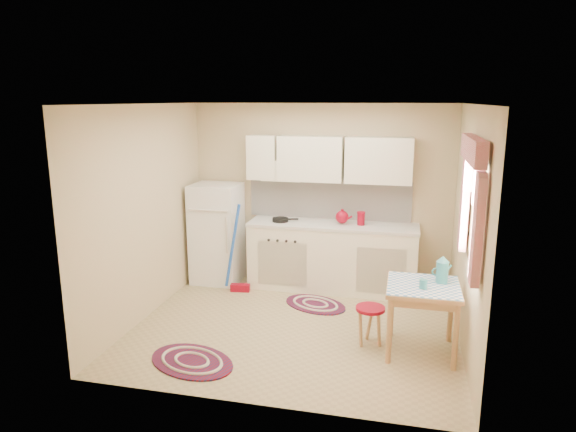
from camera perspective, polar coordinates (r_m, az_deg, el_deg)
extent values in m
plane|color=tan|center=(6.04, 0.87, -12.12)|extent=(3.60, 3.60, 0.00)
cube|color=silver|center=(5.47, 0.96, 12.34)|extent=(3.60, 3.20, 0.04)
cube|color=tan|center=(7.16, 3.62, 2.38)|extent=(3.60, 0.04, 2.50)
cube|color=tan|center=(4.13, -3.80, -5.49)|extent=(3.60, 0.04, 2.50)
cube|color=tan|center=(6.25, -15.45, 0.38)|extent=(0.04, 3.20, 2.50)
cube|color=tan|center=(5.54, 19.42, -1.44)|extent=(0.04, 3.20, 2.50)
cube|color=white|center=(7.14, 4.58, 1.88)|extent=(2.25, 0.03, 0.55)
cube|color=white|center=(6.91, 4.48, 6.34)|extent=(2.25, 0.33, 0.60)
cube|color=white|center=(4.94, 20.10, 0.40)|extent=(0.04, 0.85, 0.95)
cube|color=white|center=(7.32, -7.89, -1.91)|extent=(0.65, 0.60, 1.40)
cube|color=white|center=(7.04, 4.92, -4.64)|extent=(2.25, 0.60, 0.88)
cube|color=silver|center=(6.91, 5.00, -1.00)|extent=(2.27, 0.62, 0.04)
cylinder|color=black|center=(6.99, -0.86, -0.42)|extent=(0.27, 0.27, 0.05)
cylinder|color=maroon|center=(6.85, 8.11, -0.35)|extent=(0.11, 0.11, 0.16)
cube|color=tan|center=(5.50, 14.61, -11.02)|extent=(0.72, 0.72, 0.72)
cylinder|color=maroon|center=(5.62, 9.07, -11.93)|extent=(0.33, 0.33, 0.42)
cylinder|color=teal|center=(5.26, 14.80, -7.36)|extent=(0.10, 0.10, 0.10)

